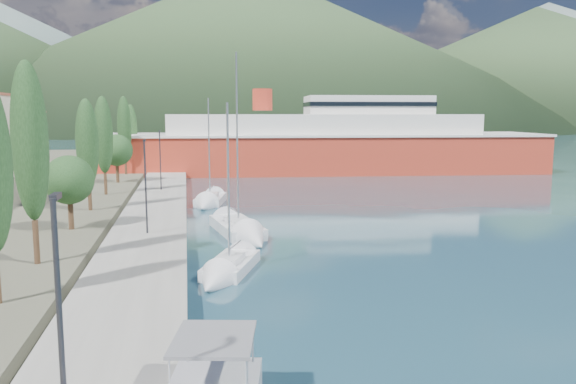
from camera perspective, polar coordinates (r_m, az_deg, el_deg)
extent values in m
plane|color=#214555|center=(141.52, -7.71, 4.39)|extent=(1400.00, 1400.00, 0.00)
cube|color=gray|center=(47.87, -13.29, -2.00)|extent=(5.00, 88.00, 0.80)
cone|color=slate|center=(711.11, -3.35, 14.45)|extent=(760.00, 760.00, 180.00)
cone|color=slate|center=(755.89, 24.65, 11.85)|extent=(640.00, 640.00, 140.00)
cone|color=#334D2B|center=(426.50, -4.11, 14.47)|extent=(480.00, 480.00, 115.00)
cone|color=#334D2B|center=(482.90, 23.74, 11.57)|extent=(420.00, 420.00, 90.00)
cube|color=silver|center=(90.89, -26.75, 4.68)|extent=(9.00, 10.00, 8.00)
cube|color=#9E5138|center=(90.81, -26.91, 7.30)|extent=(9.20, 10.20, 0.30)
cylinder|color=#47301E|center=(32.13, -24.21, -4.66)|extent=(0.30, 0.30, 2.30)
ellipsoid|color=#244620|center=(31.47, -24.75, 4.70)|extent=(1.80, 1.80, 8.17)
cylinder|color=#47301E|center=(40.80, -21.19, -2.12)|extent=(0.36, 0.36, 2.06)
sphere|color=#244620|center=(40.48, -21.36, 1.16)|extent=(3.30, 3.30, 3.30)
cylinder|color=#47301E|center=(48.38, -19.48, -0.59)|extent=(0.30, 0.30, 1.98)
ellipsoid|color=#244620|center=(47.96, -19.73, 4.74)|extent=(1.80, 1.80, 7.03)
cylinder|color=#47301E|center=(57.42, -18.04, 0.80)|extent=(0.30, 0.30, 2.09)
ellipsoid|color=#244620|center=(57.06, -18.24, 5.54)|extent=(1.80, 1.80, 7.42)
cylinder|color=#47301E|center=(67.10, -16.93, 1.89)|extent=(0.36, 0.36, 2.26)
sphere|color=#244620|center=(66.90, -17.02, 4.09)|extent=(3.62, 3.62, 3.62)
cylinder|color=#47301E|center=(76.22, -16.15, 2.58)|extent=(0.30, 0.30, 2.22)
ellipsoid|color=#244620|center=(75.95, -16.30, 6.37)|extent=(1.80, 1.80, 7.86)
cylinder|color=#47301E|center=(84.85, -15.56, 3.05)|extent=(0.30, 0.30, 2.03)
ellipsoid|color=#244620|center=(84.61, -15.68, 6.16)|extent=(1.80, 1.80, 7.19)
cylinder|color=#2D2D33|center=(12.78, -22.06, -14.01)|extent=(0.12, 0.12, 6.00)
cube|color=#2D2D33|center=(12.26, -22.55, -0.42)|extent=(0.15, 0.50, 0.12)
cylinder|color=#2D2D33|center=(37.16, -14.26, 0.46)|extent=(0.12, 0.12, 6.00)
cube|color=#2D2D33|center=(37.16, -14.39, 5.10)|extent=(0.15, 0.50, 0.12)
cylinder|color=#2D2D33|center=(58.50, -12.85, 3.13)|extent=(0.12, 0.12, 6.00)
cube|color=#2D2D33|center=(58.59, -12.93, 6.08)|extent=(0.15, 0.50, 0.12)
cube|color=slate|center=(15.87, -7.56, -14.56)|extent=(2.60, 2.92, 0.09)
cube|color=silver|center=(30.95, -5.78, -7.56)|extent=(3.70, 5.40, 0.80)
cube|color=silver|center=(30.51, -5.97, -6.75)|extent=(1.86, 2.31, 0.31)
cylinder|color=silver|center=(29.74, -6.09, 0.89)|extent=(0.12, 0.12, 8.45)
cone|color=silver|center=(28.02, -7.65, -9.25)|extent=(2.74, 2.91, 2.04)
cube|color=silver|center=(40.73, -5.24, -3.72)|extent=(3.65, 7.24, 0.98)
cube|color=silver|center=(40.17, -5.08, -2.94)|extent=(1.95, 2.98, 0.38)
cylinder|color=silver|center=(39.49, -5.19, 5.35)|extent=(0.12, 0.12, 11.92)
cone|color=silver|center=(36.57, -3.44, -5.04)|extent=(3.01, 3.61, 2.49)
cube|color=silver|center=(54.27, -7.86, -0.87)|extent=(3.43, 5.77, 0.92)
cube|color=silver|center=(53.83, -7.93, -0.28)|extent=(1.83, 2.40, 0.36)
cylinder|color=silver|center=(53.39, -8.02, 4.48)|extent=(0.12, 0.12, 9.24)
cone|color=silver|center=(50.92, -8.49, -1.46)|extent=(2.83, 2.95, 2.36)
cube|color=#B93521|center=(83.00, 3.51, 3.71)|extent=(64.70, 18.87, 6.16)
cube|color=silver|center=(82.84, 3.53, 5.83)|extent=(65.18, 19.31, 0.33)
cube|color=silver|center=(82.80, 3.54, 6.74)|extent=(44.81, 14.86, 3.30)
cube|color=silver|center=(84.04, 8.06, 8.72)|extent=(18.52, 9.75, 2.64)
cylinder|color=#B93521|center=(81.95, -2.62, 9.35)|extent=(2.86, 2.86, 3.08)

